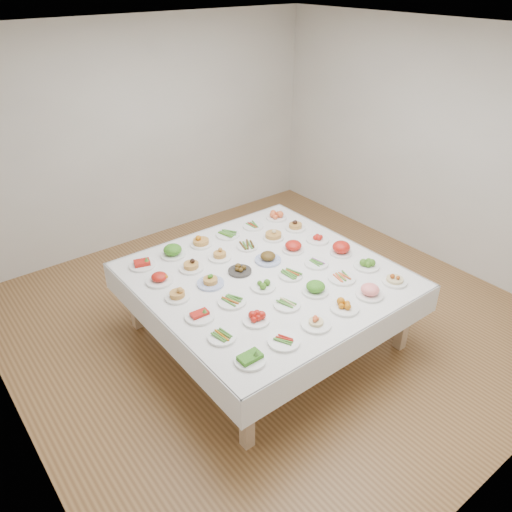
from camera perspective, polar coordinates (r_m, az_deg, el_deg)
room_envelope at (r=4.52m, az=1.75°, el=11.68°), size 5.02×5.02×2.81m
display_table at (r=4.75m, az=1.12°, el=-2.75°), size 2.27×2.27×0.75m
dish_0 at (r=3.73m, az=-0.69°, el=-11.41°), size 0.24×0.24×0.11m
dish_1 at (r=3.91m, az=3.21°, el=-9.60°), size 0.25×0.25×0.05m
dish_2 at (r=4.08m, az=6.89°, el=-7.30°), size 0.24×0.24×0.12m
dish_3 at (r=4.30m, az=10.10°, el=-5.54°), size 0.24×0.24×0.10m
dish_4 at (r=4.49m, az=12.92°, el=-3.67°), size 0.26×0.26×0.15m
dish_5 at (r=4.73m, az=15.60°, el=-2.37°), size 0.23×0.23×0.12m
dish_6 at (r=3.95m, az=-3.92°, el=-9.10°), size 0.22×0.22×0.05m
dish_7 at (r=4.10m, az=-0.00°, el=-6.98°), size 0.23×0.23×0.10m
dish_8 at (r=4.29m, az=3.56°, el=-5.45°), size 0.23×0.23×0.05m
dish_9 at (r=4.45m, az=6.84°, el=-3.40°), size 0.25×0.25×0.14m
dish_10 at (r=4.69m, az=9.78°, el=-2.43°), size 0.25×0.25×0.05m
dish_11 at (r=4.91m, az=12.55°, el=-0.74°), size 0.24×0.24×0.11m
dish_12 at (r=4.17m, az=-6.47°, el=-6.52°), size 0.25×0.25×0.10m
dish_13 at (r=4.32m, az=-2.77°, el=-5.05°), size 0.25×0.25×0.06m
dish_14 at (r=4.50m, az=0.82°, el=-3.23°), size 0.22×0.22×0.09m
dish_15 at (r=4.68m, az=3.99°, el=-2.09°), size 0.22×0.22×0.05m
dish_16 at (r=4.88m, az=6.92°, el=-0.79°), size 0.23×0.23×0.05m
dish_17 at (r=5.08m, az=9.71°, el=0.87°), size 0.22×0.22×0.13m
dish_18 at (r=4.41m, az=-9.00°, el=-4.20°), size 0.22×0.22×0.12m
dish_19 at (r=4.55m, az=-5.24°, el=-2.67°), size 0.25×0.25×0.13m
dish_20 at (r=4.72m, az=-1.87°, el=-1.52°), size 0.22×0.22×0.09m
dish_21 at (r=4.88m, az=1.37°, el=0.07°), size 0.26×0.26×0.14m
dish_22 at (r=5.07m, az=4.29°, el=1.26°), size 0.24×0.24×0.14m
dish_23 at (r=5.29m, az=7.06°, el=2.13°), size 0.24×0.24×0.10m
dish_24 at (r=4.65m, az=-11.01°, el=-2.27°), size 0.25×0.25×0.14m
dish_25 at (r=4.80m, az=-7.43°, el=-0.95°), size 0.23×0.23×0.12m
dish_26 at (r=4.94m, az=-4.17°, el=0.26°), size 0.23×0.23×0.12m
dish_27 at (r=5.14m, az=-0.99°, el=1.22°), size 0.24×0.22×0.06m
dish_28 at (r=5.29m, az=2.00°, el=2.55°), size 0.22×0.22×0.13m
dish_29 at (r=5.50m, az=4.53°, el=3.54°), size 0.22×0.22×0.12m
dish_30 at (r=4.93m, az=-12.90°, el=-0.68°), size 0.25×0.25×0.11m
dish_31 at (r=5.04m, az=-9.51°, el=0.69°), size 0.25×0.25×0.14m
dish_32 at (r=5.19m, az=-6.32°, el=1.80°), size 0.22×0.22×0.13m
dish_33 at (r=5.37m, az=-3.26°, el=2.59°), size 0.27×0.25×0.06m
dish_34 at (r=5.54m, az=-0.35°, el=3.50°), size 0.23×0.23×0.05m
dish_35 at (r=5.73m, az=2.34°, el=4.72°), size 0.23×0.23×0.11m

